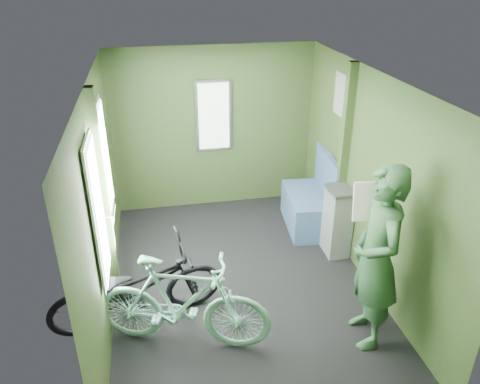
# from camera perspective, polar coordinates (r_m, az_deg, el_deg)

# --- Properties ---
(room) EXTENTS (4.00, 4.02, 2.31)m
(room) POSITION_cam_1_polar(r_m,az_deg,el_deg) (4.70, -0.30, 3.30)
(room) COLOR black
(room) RESTS_ON ground
(bicycle_black) EXTENTS (1.82, 1.08, 0.99)m
(bicycle_black) POSITION_cam_1_polar(r_m,az_deg,el_deg) (4.99, -11.89, -15.39)
(bicycle_black) COLOR black
(bicycle_black) RESTS_ON ground
(bicycle_mint) EXTENTS (1.72, 1.02, 1.01)m
(bicycle_mint) POSITION_cam_1_polar(r_m,az_deg,el_deg) (4.72, -6.73, -17.87)
(bicycle_mint) COLOR #93DFCF
(bicycle_mint) RESTS_ON ground
(passenger) EXTENTS (0.50, 0.71, 1.80)m
(passenger) POSITION_cam_1_polar(r_m,az_deg,el_deg) (4.37, 16.28, -7.80)
(passenger) COLOR #2F5735
(passenger) RESTS_ON ground
(waste_box) EXTENTS (0.26, 0.36, 0.88)m
(waste_box) POSITION_cam_1_polar(r_m,az_deg,el_deg) (5.80, 11.77, -3.52)
(waste_box) COLOR slate
(waste_box) RESTS_ON ground
(bench_seat) EXTENTS (0.63, 1.03, 1.03)m
(bench_seat) POSITION_cam_1_polar(r_m,az_deg,el_deg) (6.37, 8.49, -1.71)
(bench_seat) COLOR navy
(bench_seat) RESTS_ON ground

